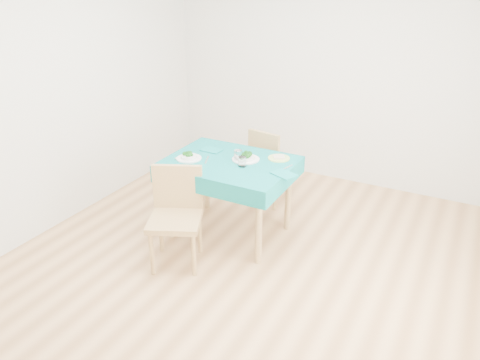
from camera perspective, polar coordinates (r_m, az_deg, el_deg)
The scene contains 16 objects.
room_shell at distance 3.51m, azimuth 0.00°, elevation 7.41°, with size 4.02×4.52×2.73m.
table at distance 4.45m, azimuth -1.27°, elevation -2.20°, with size 1.14×0.86×0.76m, color #096B6A.
chair_near at distance 3.96m, azimuth -8.02°, elevation -3.43°, with size 0.43×0.47×1.08m, color #A7834E.
chair_far at distance 5.04m, azimuth 3.91°, elevation 2.15°, with size 0.37×0.40×0.92m, color #A7834E.
bowl_near at distance 4.35m, azimuth -6.25°, elevation 3.00°, with size 0.23×0.23×0.07m, color white, non-canonical shape.
bowl_far at distance 4.30m, azimuth 0.71°, elevation 2.95°, with size 0.25×0.25×0.08m, color white, non-canonical shape.
fork_near at distance 4.44m, azimuth -7.28°, elevation 2.93°, with size 0.02×0.17×0.00m, color silver.
knife_near at distance 4.32m, azimuth -4.06°, elevation 2.49°, with size 0.01×0.19×0.00m, color silver.
fork_far at distance 4.38m, azimuth -0.33°, elevation 2.84°, with size 0.02×0.17×0.00m, color silver.
knife_far at distance 4.14m, azimuth 5.47°, elevation 1.37°, with size 0.02×0.23×0.00m, color silver.
napkin_near at distance 4.54m, azimuth -3.50°, elevation 3.66°, with size 0.19×0.13×0.01m, color #0E7675.
napkin_far at distance 4.02m, azimuth 5.39°, elevation 0.70°, with size 0.21×0.14×0.01m, color #0E7675.
tumbler_center at distance 4.28m, azimuth -0.24°, elevation 3.01°, with size 0.08×0.08×0.10m, color white.
tumbler_side at distance 4.16m, azimuth 0.27°, elevation 2.26°, with size 0.07×0.07×0.09m, color white.
side_plate at distance 4.35m, azimuth 4.76°, elevation 2.67°, with size 0.20×0.20×0.01m, color #AFD367.
bread_slice at distance 4.35m, azimuth 4.77°, elevation 2.82°, with size 0.10×0.10×0.02m, color beige.
Camera 1 is at (1.57, -2.96, 2.39)m, focal length 35.00 mm.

